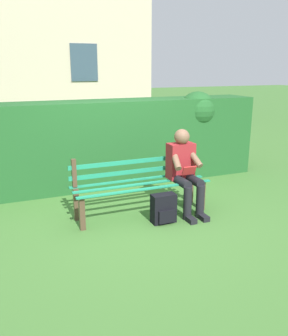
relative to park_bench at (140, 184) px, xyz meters
name	(u,v)px	position (x,y,z in m)	size (l,w,h in m)	color
ground	(141,214)	(0.00, 0.07, -0.44)	(60.00, 60.00, 0.00)	#3D6B2D
park_bench	(140,184)	(0.00, 0.00, 0.00)	(1.95, 0.50, 0.86)	#4C3828
person_seated	(184,169)	(-0.62, 0.17, 0.20)	(0.44, 0.73, 1.20)	maroon
hedge_backdrop	(117,140)	(-0.17, -1.52, 0.35)	(5.35, 0.84, 1.61)	#1E5123
backpack	(164,209)	(-0.18, 0.43, -0.24)	(0.33, 0.24, 0.40)	black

